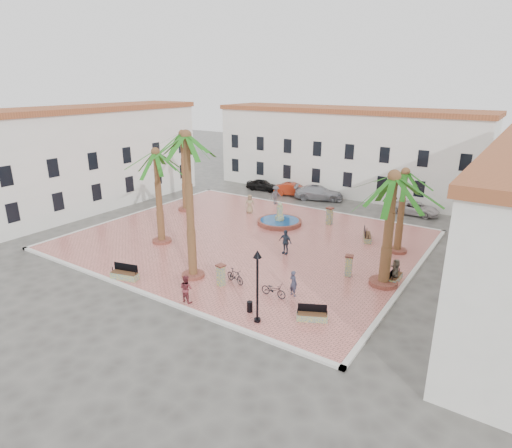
% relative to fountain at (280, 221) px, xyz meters
% --- Properties ---
extents(ground, '(120.00, 120.00, 0.00)m').
position_rel_fountain_xyz_m(ground, '(-0.37, -4.76, -0.43)').
color(ground, '#56544F').
rests_on(ground, ground).
extents(plaza, '(26.00, 22.00, 0.15)m').
position_rel_fountain_xyz_m(plaza, '(-0.37, -4.76, -0.35)').
color(plaza, '#D9766C').
rests_on(plaza, ground).
extents(kerb_n, '(26.30, 0.30, 0.16)m').
position_rel_fountain_xyz_m(kerb_n, '(-0.37, 6.24, -0.35)').
color(kerb_n, silver).
rests_on(kerb_n, ground).
extents(kerb_s, '(26.30, 0.30, 0.16)m').
position_rel_fountain_xyz_m(kerb_s, '(-0.37, -15.76, -0.35)').
color(kerb_s, silver).
rests_on(kerb_s, ground).
extents(kerb_e, '(0.30, 22.30, 0.16)m').
position_rel_fountain_xyz_m(kerb_e, '(12.63, -4.76, -0.35)').
color(kerb_e, silver).
rests_on(kerb_e, ground).
extents(kerb_w, '(0.30, 22.30, 0.16)m').
position_rel_fountain_xyz_m(kerb_w, '(-13.37, -4.76, -0.35)').
color(kerb_w, silver).
rests_on(kerb_w, ground).
extents(building_north, '(30.40, 7.40, 9.50)m').
position_rel_fountain_xyz_m(building_north, '(-0.37, 15.24, 4.34)').
color(building_north, white).
rests_on(building_north, ground).
extents(building_west, '(6.40, 24.40, 10.00)m').
position_rel_fountain_xyz_m(building_west, '(-19.36, -4.76, 4.59)').
color(building_west, white).
rests_on(building_west, ground).
extents(fountain, '(3.93, 3.93, 2.03)m').
position_rel_fountain_xyz_m(fountain, '(0.00, 0.00, 0.00)').
color(fountain, brown).
rests_on(fountain, plaza).
extents(palm_nw, '(4.90, 4.90, 7.84)m').
position_rel_fountain_xyz_m(palm_nw, '(-9.95, -1.38, 6.39)').
color(palm_nw, brown).
rests_on(palm_nw, plaza).
extents(palm_sw, '(4.86, 4.86, 7.50)m').
position_rel_fountain_xyz_m(palm_sw, '(-5.50, -9.04, 6.08)').
color(palm_sw, brown).
rests_on(palm_sw, plaza).
extents(palm_s, '(4.79, 4.79, 9.47)m').
position_rel_fountain_xyz_m(palm_s, '(0.80, -12.42, 7.97)').
color(palm_s, brown).
rests_on(palm_s, plaza).
extents(palm_e, '(5.80, 5.80, 7.33)m').
position_rel_fountain_xyz_m(palm_e, '(11.53, -6.66, 5.75)').
color(palm_e, brown).
rests_on(palm_e, plaza).
extents(palm_ne, '(4.67, 4.67, 6.39)m').
position_rel_fountain_xyz_m(palm_ne, '(10.64, -0.70, 5.05)').
color(palm_ne, brown).
rests_on(palm_ne, plaza).
extents(bench_s, '(1.94, 1.01, 0.98)m').
position_rel_fountain_xyz_m(bench_s, '(-2.65, -15.14, 0.00)').
color(bench_s, gray).
rests_on(bench_s, plaza).
extents(bench_se, '(1.70, 1.18, 0.87)m').
position_rel_fountain_xyz_m(bench_se, '(9.71, -12.98, -0.03)').
color(bench_se, gray).
rests_on(bench_se, plaza).
extents(bench_e, '(0.50, 1.60, 0.84)m').
position_rel_fountain_xyz_m(bench_e, '(12.02, -5.80, -0.04)').
color(bench_e, gray).
rests_on(bench_e, plaza).
extents(bench_ne, '(1.24, 1.93, 0.98)m').
position_rel_fountain_xyz_m(bench_ne, '(7.91, 0.43, 0.00)').
color(bench_ne, gray).
rests_on(bench_ne, plaza).
extents(lamppost_s, '(0.44, 0.44, 4.09)m').
position_rel_fountain_xyz_m(lamppost_s, '(7.34, -14.69, 2.49)').
color(lamppost_s, black).
rests_on(lamppost_s, plaza).
extents(lamppost_e, '(0.41, 0.41, 3.76)m').
position_rel_fountain_xyz_m(lamppost_e, '(9.47, 1.60, 2.27)').
color(lamppost_e, black).
rests_on(lamppost_e, plaza).
extents(bollard_se, '(0.58, 0.58, 1.39)m').
position_rel_fountain_xyz_m(bollard_se, '(3.10, -12.41, 0.45)').
color(bollard_se, gray).
rests_on(bollard_se, plaza).
extents(bollard_n, '(0.65, 0.65, 1.55)m').
position_rel_fountain_xyz_m(bollard_n, '(3.71, 2.42, 0.53)').
color(bollard_n, gray).
rests_on(bollard_n, plaza).
extents(bollard_e, '(0.63, 0.63, 1.45)m').
position_rel_fountain_xyz_m(bollard_e, '(9.21, -6.70, 0.48)').
color(bollard_e, gray).
rests_on(bollard_e, plaza).
extents(litter_bin, '(0.32, 0.32, 0.62)m').
position_rel_fountain_xyz_m(litter_bin, '(6.43, -14.08, 0.03)').
color(litter_bin, black).
rests_on(litter_bin, plaza).
extents(cyclist_a, '(0.68, 0.56, 1.60)m').
position_rel_fountain_xyz_m(cyclist_a, '(7.51, -11.09, 0.52)').
color(cyclist_a, '#35384D').
rests_on(cyclist_a, plaza).
extents(bicycle_a, '(1.68, 0.61, 0.88)m').
position_rel_fountain_xyz_m(bicycle_a, '(6.61, -11.85, 0.16)').
color(bicycle_a, black).
rests_on(bicycle_a, plaza).
extents(cyclist_b, '(0.82, 0.65, 1.65)m').
position_rel_fountain_xyz_m(cyclist_b, '(2.72, -15.16, 0.55)').
color(cyclist_b, maroon).
rests_on(cyclist_b, plaza).
extents(bicycle_b, '(1.63, 0.83, 0.94)m').
position_rel_fountain_xyz_m(bicycle_b, '(3.64, -11.66, 0.19)').
color(bicycle_b, black).
rests_on(bicycle_b, plaza).
extents(pedestrian_fountain_a, '(1.08, 1.05, 1.87)m').
position_rel_fountain_xyz_m(pedestrian_fountain_a, '(-4.08, 1.23, 0.66)').
color(pedestrian_fountain_a, '#947C5A').
rests_on(pedestrian_fountain_a, plaza).
extents(pedestrian_fountain_b, '(1.13, 0.58, 1.85)m').
position_rel_fountain_xyz_m(pedestrian_fountain_b, '(3.84, -5.69, 0.65)').
color(pedestrian_fountain_b, '#2B3C50').
rests_on(pedestrian_fountain_b, plaza).
extents(pedestrian_north, '(1.14, 1.43, 1.94)m').
position_rel_fountain_xyz_m(pedestrian_north, '(-3.69, 5.43, 0.69)').
color(pedestrian_north, '#424247').
rests_on(pedestrian_north, plaza).
extents(pedestrian_east, '(0.96, 1.55, 1.59)m').
position_rel_fountain_xyz_m(pedestrian_east, '(12.03, -6.02, 0.52)').
color(pedestrian_east, '#675D4F').
rests_on(pedestrian_east, plaza).
extents(car_black, '(3.99, 2.03, 1.30)m').
position_rel_fountain_xyz_m(car_black, '(-8.35, 10.11, 0.22)').
color(car_black, black).
rests_on(car_black, ground).
extents(car_red, '(4.53, 2.64, 1.41)m').
position_rel_fountain_xyz_m(car_red, '(-4.11, 9.94, 0.28)').
color(car_red, '#A12A13').
rests_on(car_red, ground).
extents(car_silver, '(5.67, 3.79, 1.52)m').
position_rel_fountain_xyz_m(car_silver, '(-0.98, 9.97, 0.34)').
color(car_silver, '#9A9BA2').
rests_on(car_silver, ground).
extents(car_white, '(4.52, 2.21, 1.24)m').
position_rel_fountain_xyz_m(car_white, '(9.18, 10.19, 0.19)').
color(car_white, beige).
rests_on(car_white, ground).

